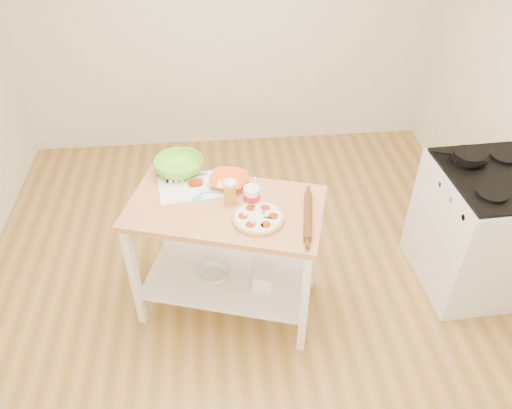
{
  "coord_description": "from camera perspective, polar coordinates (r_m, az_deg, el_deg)",
  "views": [
    {
      "loc": [
        -0.17,
        -2.35,
        2.82
      ],
      "look_at": [
        0.07,
        0.07,
        0.86
      ],
      "focal_mm": 35.0,
      "sensor_mm": 36.0,
      "label": 1
    }
  ],
  "objects": [
    {
      "name": "pizza",
      "position": [
        2.94,
        0.23,
        -1.5
      ],
      "size": [
        0.31,
        0.31,
        0.05
      ],
      "rotation": [
        0.0,
        0.0,
        -0.37
      ],
      "color": "#D7AF5C",
      "rests_on": "prep_island"
    },
    {
      "name": "beer_pint",
      "position": [
        3.03,
        -2.99,
        1.43
      ],
      "size": [
        0.08,
        0.08,
        0.16
      ],
      "color": "gold",
      "rests_on": "prep_island"
    },
    {
      "name": "cutting_board",
      "position": [
        3.22,
        -7.54,
        2.05
      ],
      "size": [
        0.43,
        0.34,
        0.04
      ],
      "rotation": [
        0.0,
        0.0,
        0.11
      ],
      "color": "white",
      "rests_on": "prep_island"
    },
    {
      "name": "shelf_glass_bowl",
      "position": [
        3.48,
        -4.77,
        -7.84
      ],
      "size": [
        0.25,
        0.25,
        0.07
      ],
      "primitive_type": "imported",
      "rotation": [
        0.0,
        0.0,
        -0.11
      ],
      "color": "silver",
      "rests_on": "prep_island"
    },
    {
      "name": "shelf_bin",
      "position": [
        3.38,
        0.85,
        -8.59
      ],
      "size": [
        0.16,
        0.16,
        0.13
      ],
      "primitive_type": "cube",
      "rotation": [
        0.0,
        0.0,
        -0.3
      ],
      "color": "white",
      "rests_on": "prep_island"
    },
    {
      "name": "skillet",
      "position": [
        3.64,
        23.07,
        5.1
      ],
      "size": [
        0.36,
        0.24,
        0.03
      ],
      "rotation": [
        0.0,
        0.0,
        -0.36
      ],
      "color": "black",
      "rests_on": "gas_stove"
    },
    {
      "name": "prep_island",
      "position": [
        3.22,
        -3.38,
        -3.56
      ],
      "size": [
        1.33,
        0.97,
        0.9
      ],
      "rotation": [
        0.0,
        0.0,
        -0.3
      ],
      "color": "tan",
      "rests_on": "ground"
    },
    {
      "name": "yogurt_tub",
      "position": [
        3.02,
        -0.49,
        1.0
      ],
      "size": [
        0.1,
        0.1,
        0.22
      ],
      "color": "white",
      "rests_on": "prep_island"
    },
    {
      "name": "gas_stove",
      "position": [
        3.86,
        24.08,
        -2.55
      ],
      "size": [
        0.71,
        0.82,
        1.11
      ],
      "rotation": [
        0.0,
        0.0,
        0.04
      ],
      "color": "silver",
      "rests_on": "ground"
    },
    {
      "name": "room_shell",
      "position": [
        2.78,
        -1.24,
        6.97
      ],
      "size": [
        4.04,
        4.54,
        2.74
      ],
      "color": "#AA7F3E",
      "rests_on": "ground"
    },
    {
      "name": "green_bowl",
      "position": [
        3.34,
        -8.78,
        4.35
      ],
      "size": [
        0.42,
        0.42,
        0.1
      ],
      "primitive_type": "imported",
      "rotation": [
        0.0,
        0.0,
        -0.4
      ],
      "color": "#77D329",
      "rests_on": "prep_island"
    },
    {
      "name": "orange_bowl",
      "position": [
        3.2,
        -3.16,
        2.71
      ],
      "size": [
        0.3,
        0.3,
        0.06
      ],
      "primitive_type": "imported",
      "rotation": [
        0.0,
        0.0,
        -0.29
      ],
      "color": "orange",
      "rests_on": "prep_island"
    },
    {
      "name": "knife",
      "position": [
        3.28,
        -8.55,
        2.91
      ],
      "size": [
        0.27,
        0.09,
        0.01
      ],
      "rotation": [
        0.0,
        0.0,
        0.22
      ],
      "color": "silver",
      "rests_on": "cutting_board"
    },
    {
      "name": "spatula",
      "position": [
        3.12,
        -6.18,
        1.1
      ],
      "size": [
        0.14,
        0.09,
        0.01
      ],
      "rotation": [
        0.0,
        0.0,
        0.27
      ],
      "color": "#40C5B5",
      "rests_on": "cutting_board"
    },
    {
      "name": "rolling_pin",
      "position": [
        2.95,
        5.93,
        -1.31
      ],
      "size": [
        0.13,
        0.42,
        0.05
      ],
      "primitive_type": "cylinder",
      "rotation": [
        1.57,
        0.0,
        -0.19
      ],
      "color": "brown",
      "rests_on": "prep_island"
    }
  ]
}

